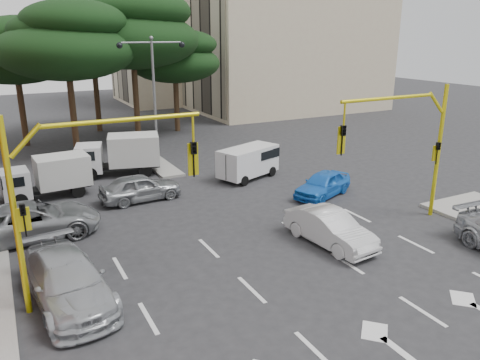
% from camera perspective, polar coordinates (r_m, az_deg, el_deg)
% --- Properties ---
extents(ground, '(120.00, 120.00, 0.00)m').
position_cam_1_polar(ground, '(16.76, 7.54, -11.50)').
color(ground, '#28282B').
rests_on(ground, ground).
extents(median_strip, '(1.40, 6.00, 0.15)m').
position_cam_1_polar(median_strip, '(30.27, -9.95, 1.88)').
color(median_strip, gray).
rests_on(median_strip, ground).
extents(apartment_beige_near, '(20.20, 12.15, 18.70)m').
position_cam_1_polar(apartment_beige_near, '(52.39, 5.89, 18.80)').
color(apartment_beige_near, '#C7B395').
rests_on(apartment_beige_near, ground).
extents(apartment_beige_far, '(16.20, 12.15, 16.70)m').
position_cam_1_polar(apartment_beige_far, '(59.91, -6.70, 17.64)').
color(apartment_beige_far, '#C7B395').
rests_on(apartment_beige_far, ground).
extents(pine_left_near, '(9.15, 9.15, 10.23)m').
position_cam_1_polar(pine_left_near, '(34.17, -20.41, 15.65)').
color(pine_left_near, '#382616').
rests_on(pine_left_near, ground).
extents(pine_center, '(9.98, 9.98, 11.16)m').
position_cam_1_polar(pine_center, '(37.13, -12.99, 17.40)').
color(pine_center, '#382616').
rests_on(pine_center, ground).
extents(pine_left_far, '(8.32, 8.32, 9.30)m').
position_cam_1_polar(pine_left_far, '(37.90, -25.76, 14.06)').
color(pine_left_far, '#382616').
rests_on(pine_left_far, ground).
extents(pine_right, '(7.49, 7.49, 8.37)m').
position_cam_1_polar(pine_right, '(40.28, -7.87, 14.68)').
color(pine_right, '#382616').
rests_on(pine_right, ground).
extents(pine_back, '(9.15, 9.15, 10.23)m').
position_cam_1_polar(pine_back, '(41.56, -17.55, 16.06)').
color(pine_back, '#382616').
rests_on(pine_back, ground).
extents(signal_mast_right, '(5.79, 0.37, 6.00)m').
position_cam_1_polar(signal_mast_right, '(21.17, 20.18, 4.98)').
color(signal_mast_right, yellow).
rests_on(signal_mast_right, ground).
extents(signal_mast_left, '(5.79, 0.37, 6.00)m').
position_cam_1_polar(signal_mast_left, '(14.62, -19.17, -0.20)').
color(signal_mast_left, yellow).
rests_on(signal_mast_left, ground).
extents(street_lamp_center, '(4.16, 0.36, 7.77)m').
position_cam_1_polar(street_lamp_center, '(29.31, -10.51, 12.01)').
color(street_lamp_center, slate).
rests_on(street_lamp_center, median_strip).
extents(car_white_hatch, '(1.87, 4.26, 1.36)m').
position_cam_1_polar(car_white_hatch, '(18.99, 10.89, -5.79)').
color(car_white_hatch, silver).
rests_on(car_white_hatch, ground).
extents(car_blue_compact, '(4.08, 2.88, 1.29)m').
position_cam_1_polar(car_blue_compact, '(24.45, 10.06, -0.50)').
color(car_blue_compact, blue).
rests_on(car_blue_compact, ground).
extents(car_silver_wagon, '(2.65, 5.32, 1.49)m').
position_cam_1_polar(car_silver_wagon, '(15.76, -20.30, -11.47)').
color(car_silver_wagon, '#ABAEB3').
rests_on(car_silver_wagon, ground).
extents(car_silver_cross_a, '(5.45, 2.56, 1.51)m').
position_cam_1_polar(car_silver_cross_a, '(20.98, -24.04, -4.55)').
color(car_silver_cross_a, '#94979B').
rests_on(car_silver_cross_a, ground).
extents(car_silver_cross_b, '(4.11, 1.82, 1.37)m').
position_cam_1_polar(car_silver_cross_b, '(23.97, -12.05, -0.88)').
color(car_silver_cross_b, '#96999D').
rests_on(car_silver_cross_b, ground).
extents(van_white, '(4.08, 2.90, 1.86)m').
position_cam_1_polar(van_white, '(27.01, 0.99, 2.14)').
color(van_white, silver).
rests_on(van_white, ground).
extents(box_truck_a, '(4.39, 2.10, 2.10)m').
position_cam_1_polar(box_truck_a, '(25.70, -22.43, 0.25)').
color(box_truck_a, silver).
rests_on(box_truck_a, ground).
extents(box_truck_b, '(5.18, 3.16, 2.37)m').
position_cam_1_polar(box_truck_b, '(28.54, -14.52, 2.94)').
color(box_truck_b, white).
rests_on(box_truck_b, ground).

